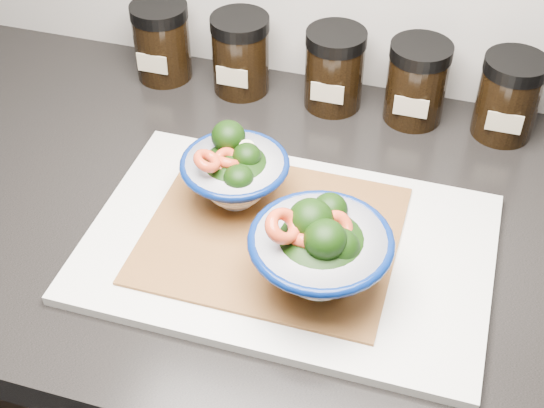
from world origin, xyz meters
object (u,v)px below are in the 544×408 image
(bowl_left, at_px, (235,173))
(spice_jar_e, at_px, (509,97))
(spice_jar_a, at_px, (162,41))
(spice_jar_c, at_px, (334,69))
(spice_jar_d, at_px, (417,82))
(cutting_board, at_px, (288,247))
(spice_jar_b, at_px, (241,54))
(bowl_right, at_px, (320,251))

(bowl_left, relative_size, spice_jar_e, 1.12)
(spice_jar_a, relative_size, spice_jar_c, 1.00)
(spice_jar_d, height_order, spice_jar_e, same)
(cutting_board, height_order, spice_jar_b, spice_jar_b)
(bowl_left, xyz_separation_m, spice_jar_c, (0.06, 0.25, 0.00))
(bowl_right, xyz_separation_m, spice_jar_e, (0.17, 0.35, -0.01))
(cutting_board, relative_size, spice_jar_b, 3.98)
(spice_jar_c, bearing_deg, cutting_board, -86.36)
(spice_jar_a, xyz_separation_m, spice_jar_e, (0.48, 0.00, 0.00))
(bowl_right, xyz_separation_m, spice_jar_d, (0.05, 0.35, -0.01))
(bowl_left, distance_m, spice_jar_a, 0.31)
(cutting_board, distance_m, spice_jar_e, 0.37)
(cutting_board, xyz_separation_m, bowl_right, (0.05, -0.05, 0.06))
(bowl_left, distance_m, spice_jar_e, 0.38)
(spice_jar_a, bearing_deg, spice_jar_b, 0.00)
(bowl_right, xyz_separation_m, spice_jar_b, (-0.20, 0.35, -0.01))
(spice_jar_b, bearing_deg, spice_jar_a, 180.00)
(spice_jar_b, bearing_deg, cutting_board, -62.55)
(cutting_board, relative_size, bowl_left, 3.56)
(cutting_board, bearing_deg, spice_jar_e, 54.19)
(bowl_right, bearing_deg, spice_jar_a, 132.77)
(cutting_board, height_order, spice_jar_d, spice_jar_d)
(bowl_right, relative_size, spice_jar_b, 1.32)
(bowl_right, relative_size, spice_jar_e, 1.32)
(spice_jar_c, bearing_deg, spice_jar_e, 0.00)
(bowl_left, bearing_deg, bowl_right, -38.49)
(cutting_board, relative_size, bowl_right, 3.02)
(spice_jar_d, xyz_separation_m, spice_jar_e, (0.12, 0.00, 0.00))
(cutting_board, bearing_deg, spice_jar_d, 72.40)
(bowl_left, xyz_separation_m, spice_jar_e, (0.29, 0.25, 0.00))
(cutting_board, relative_size, spice_jar_c, 3.98)
(bowl_left, relative_size, spice_jar_a, 1.12)
(spice_jar_d, bearing_deg, cutting_board, -107.60)
(bowl_left, bearing_deg, spice_jar_c, 76.25)
(spice_jar_a, height_order, spice_jar_d, same)
(bowl_left, distance_m, bowl_right, 0.16)
(bowl_left, bearing_deg, spice_jar_e, 40.05)
(spice_jar_b, height_order, spice_jar_e, same)
(bowl_left, bearing_deg, spice_jar_a, 128.28)
(spice_jar_a, relative_size, spice_jar_e, 1.00)
(bowl_right, relative_size, spice_jar_c, 1.32)
(spice_jar_d, bearing_deg, bowl_right, -97.67)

